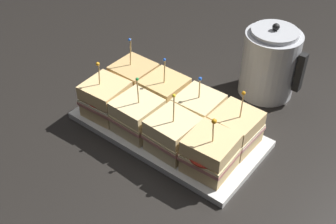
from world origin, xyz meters
TOP-DOWN VIEW (x-y plane):
  - ground_plane at (0.00, 0.00)m, footprint 6.00×6.00m
  - serving_platter at (0.00, 0.00)m, footprint 0.50×0.25m
  - sandwich_front_far_left at (-0.17, -0.06)m, footprint 0.12×0.12m
  - sandwich_front_center_left at (-0.06, -0.05)m, footprint 0.11×0.11m
  - sandwich_front_center_right at (0.06, -0.05)m, footprint 0.12×0.12m
  - sandwich_front_far_right at (0.17, -0.05)m, footprint 0.11×0.12m
  - sandwich_back_far_left at (-0.17, 0.06)m, footprint 0.11×0.12m
  - sandwich_back_center_left at (-0.06, 0.06)m, footprint 0.11×0.11m
  - sandwich_back_center_right at (0.06, 0.06)m, footprint 0.11×0.11m
  - sandwich_back_far_right at (0.17, 0.06)m, footprint 0.11×0.11m
  - kettle_steel at (0.12, 0.32)m, footprint 0.18×0.16m

SIDE VIEW (x-z plane):
  - ground_plane at x=0.00m, z-range 0.00..0.00m
  - serving_platter at x=0.00m, z-range 0.00..0.02m
  - sandwich_front_center_left at x=-0.06m, z-range -0.02..0.15m
  - sandwich_back_center_right at x=0.06m, z-range -0.01..0.14m
  - sandwich_front_center_right at x=0.06m, z-range -0.02..0.15m
  - sandwich_back_far_right at x=0.17m, z-range -0.02..0.15m
  - sandwich_back_center_left at x=-0.06m, z-range -0.02..0.15m
  - sandwich_front_far_left at x=-0.17m, z-range -0.02..0.15m
  - sandwich_back_far_left at x=-0.17m, z-range -0.02..0.15m
  - sandwich_front_far_right at x=0.17m, z-range -0.01..0.15m
  - kettle_steel at x=0.12m, z-range -0.01..0.21m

